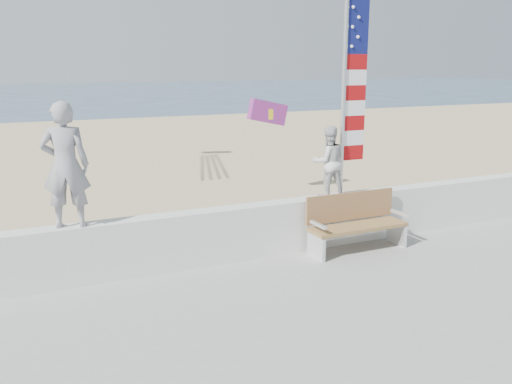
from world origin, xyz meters
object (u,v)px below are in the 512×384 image
bench (355,222)px  flag (350,87)px  child (328,162)px  adult (65,165)px

bench → flag: bearing=78.6°
bench → flag: flag is taller
child → flag: flag is taller
adult → flag: bearing=-167.1°
adult → child: (4.39, 0.00, -0.28)m
flag → child: bearing=180.0°
flag → bench: bearing=-101.4°
child → bench: size_ratio=0.70×
child → flag: (0.40, -0.00, 1.28)m
child → bench: bearing=131.1°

